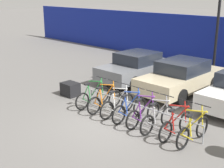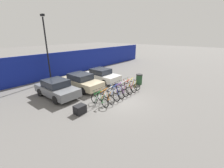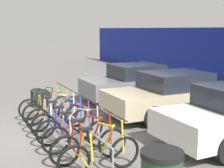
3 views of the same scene
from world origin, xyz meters
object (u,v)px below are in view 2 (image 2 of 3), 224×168
(bicycle_purple, at_px, (120,91))
(car_grey, at_px, (57,88))
(bicycle_blue, at_px, (116,93))
(bicycle_silver, at_px, (124,89))
(bicycle_yellow, at_px, (132,85))
(cargo_crate, at_px, (80,109))
(bicycle_green, at_px, (99,100))
(car_beige, at_px, (81,81))
(bike_rack, at_px, (116,90))
(trash_bin, at_px, (139,79))
(bicycle_white, at_px, (111,95))
(car_white, at_px, (101,75))
(bicycle_orange, at_px, (105,98))
(lamp_post, at_px, (47,46))
(bicycle_red, at_px, (128,87))

(bicycle_purple, distance_m, car_grey, 5.09)
(bicycle_blue, relative_size, bicycle_purple, 1.00)
(bicycle_silver, bearing_deg, bicycle_yellow, 2.27)
(bicycle_silver, height_order, cargo_crate, bicycle_silver)
(bicycle_silver, distance_m, bicycle_yellow, 1.24)
(bicycle_green, relative_size, bicycle_yellow, 1.00)
(bicycle_yellow, xyz_separation_m, car_beige, (-2.79, 3.73, 0.31))
(car_grey, bearing_deg, bicycle_green, -74.67)
(bicycle_yellow, xyz_separation_m, car_grey, (-5.25, 3.73, 0.31))
(bike_rack, height_order, trash_bin, trash_bin)
(bicycle_green, distance_m, cargo_crate, 1.61)
(bicycle_purple, bearing_deg, trash_bin, 7.38)
(bicycle_white, height_order, bicycle_blue, same)
(bicycle_green, bearing_deg, car_white, 43.02)
(bike_rack, distance_m, bicycle_green, 2.13)
(bicycle_white, relative_size, bicycle_silver, 1.00)
(bicycle_blue, distance_m, cargo_crate, 3.43)
(bicycle_blue, height_order, cargo_crate, bicycle_blue)
(bicycle_yellow, distance_m, car_white, 3.72)
(bicycle_yellow, height_order, cargo_crate, bicycle_yellow)
(bicycle_orange, height_order, bicycle_white, same)
(bicycle_purple, relative_size, lamp_post, 0.26)
(bicycle_green, height_order, car_beige, car_beige)
(car_grey, distance_m, car_beige, 2.47)
(bicycle_orange, relative_size, lamp_post, 0.26)
(bicycle_orange, distance_m, bicycle_yellow, 3.60)
(bicycle_silver, height_order, bicycle_yellow, same)
(bike_rack, height_order, bicycle_orange, bicycle_orange)
(car_white, bearing_deg, bicycle_silver, -106.93)
(cargo_crate, bearing_deg, car_beige, 49.42)
(bike_rack, distance_m, bicycle_yellow, 2.13)
(bicycle_green, xyz_separation_m, bicycle_white, (1.27, 0.00, 0.00))
(bicycle_blue, bearing_deg, bicycle_red, 2.10)
(bicycle_red, bearing_deg, trash_bin, 2.25)
(bike_rack, distance_m, bicycle_orange, 1.49)
(bicycle_white, distance_m, cargo_crate, 2.88)
(bicycle_orange, bearing_deg, bicycle_silver, -0.60)
(bicycle_orange, distance_m, bicycle_white, 0.64)
(bicycle_green, distance_m, lamp_post, 8.66)
(bicycle_green, height_order, bicycle_purple, same)
(bike_rack, bearing_deg, trash_bin, 1.24)
(cargo_crate, bearing_deg, trash_bin, 0.41)
(bicycle_silver, xyz_separation_m, car_beige, (-1.54, 3.73, 0.31))
(bike_rack, height_order, car_beige, car_beige)
(bike_rack, distance_m, bicycle_silver, 0.89)
(bicycle_green, distance_m, car_grey, 3.88)
(trash_bin, bearing_deg, bicycle_yellow, -172.25)
(bicycle_silver, distance_m, lamp_post, 8.90)
(bicycle_orange, height_order, cargo_crate, bicycle_orange)
(bicycle_white, distance_m, trash_bin, 4.67)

